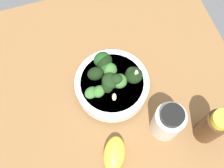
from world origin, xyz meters
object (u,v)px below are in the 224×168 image
bottle_tall (168,122)px  bowl_of_broccoli (112,83)px  bottle_short (212,126)px  lemon_wedge (114,154)px

bottle_tall → bowl_of_broccoli: bearing=-56.6°
bottle_tall → bottle_short: bottle_short is taller
lemon_wedge → bottle_short: bottle_short is taller
bottle_tall → bottle_short: bearing=154.2°
bottle_short → bowl_of_broccoli: bearing=-45.2°
bowl_of_broccoli → bottle_short: 25.30cm
lemon_wedge → bowl_of_broccoli: bearing=-105.9°
lemon_wedge → bottle_tall: size_ratio=0.73×
bowl_of_broccoli → bottle_short: bearing=134.8°
bowl_of_broccoli → bottle_tall: size_ratio=1.63×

